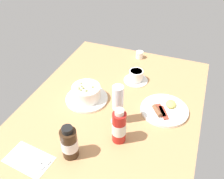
# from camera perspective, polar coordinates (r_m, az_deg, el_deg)

# --- Properties ---
(ground_plane) EXTENTS (1.10, 0.84, 0.03)m
(ground_plane) POSITION_cam_1_polar(r_m,az_deg,el_deg) (1.24, 0.28, -3.82)
(ground_plane) COLOR #B27F51
(porridge_bowl) EXTENTS (0.21, 0.21, 0.09)m
(porridge_bowl) POSITION_cam_1_polar(r_m,az_deg,el_deg) (1.24, -5.91, -0.92)
(porridge_bowl) COLOR white
(porridge_bowl) RESTS_ON ground_plane
(cutlery_setting) EXTENTS (0.13, 0.19, 0.01)m
(cutlery_setting) POSITION_cam_1_polar(r_m,az_deg,el_deg) (1.06, -18.39, -15.03)
(cutlery_setting) COLOR white
(cutlery_setting) RESTS_ON ground_plane
(coffee_cup) EXTENTS (0.13, 0.13, 0.06)m
(coffee_cup) POSITION_cam_1_polar(r_m,az_deg,el_deg) (1.37, 5.54, 3.06)
(coffee_cup) COLOR white
(coffee_cup) RESTS_ON ground_plane
(creamer_jug) EXTENTS (0.06, 0.05, 0.05)m
(creamer_jug) POSITION_cam_1_polar(r_m,az_deg,el_deg) (1.59, 6.22, 7.96)
(creamer_jug) COLOR white
(creamer_jug) RESTS_ON ground_plane
(wine_glass) EXTENTS (0.06, 0.06, 0.20)m
(wine_glass) POSITION_cam_1_polar(r_m,az_deg,el_deg) (1.06, 1.35, -2.37)
(wine_glass) COLOR white
(wine_glass) RESTS_ON ground_plane
(sauce_bottle_red) EXTENTS (0.06, 0.06, 0.17)m
(sauce_bottle_red) POSITION_cam_1_polar(r_m,az_deg,el_deg) (1.02, 1.63, -8.56)
(sauce_bottle_red) COLOR #B21E19
(sauce_bottle_red) RESTS_ON ground_plane
(sauce_bottle_brown) EXTENTS (0.07, 0.07, 0.15)m
(sauce_bottle_brown) POSITION_cam_1_polar(r_m,az_deg,el_deg) (0.98, -9.77, -12.02)
(sauce_bottle_brown) COLOR #382314
(sauce_bottle_brown) RESTS_ON ground_plane
(breakfast_plate) EXTENTS (0.23, 0.23, 0.04)m
(breakfast_plate) POSITION_cam_1_polar(r_m,az_deg,el_deg) (1.21, 11.95, -4.51)
(breakfast_plate) COLOR white
(breakfast_plate) RESTS_ON ground_plane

